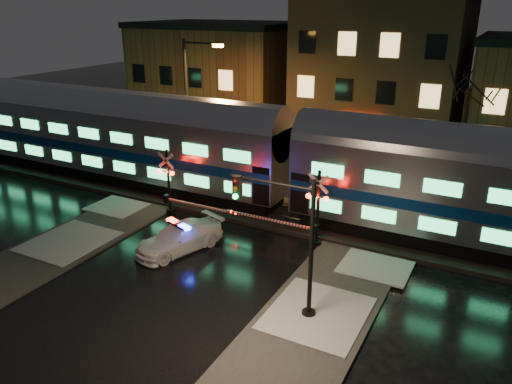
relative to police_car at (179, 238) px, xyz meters
The scene contains 12 objects.
ground 1.75m from the police_car, 38.00° to the left, with size 120.00×120.00×0.00m, color black.
ballast 6.16m from the police_car, 77.96° to the left, with size 90.00×4.20×0.24m, color black.
sidewalk_left 7.25m from the police_car, 136.23° to the right, with size 4.00×20.00×0.12m, color #2D2D2D.
sidewalk_right 9.27m from the police_car, 32.73° to the right, with size 4.00×20.00×0.12m, color #2D2D2D.
building_left 26.10m from the police_car, 117.00° to the left, with size 14.00×10.00×9.00m, color brown.
building_mid 24.27m from the police_car, 82.05° to the left, with size 12.00×11.00×11.50m, color brown.
train 7.30m from the police_car, 62.39° to the left, with size 51.00×3.12×5.92m.
police_car is the anchor object (origin of this frame).
crossing_signal_right 6.29m from the police_car, 32.06° to the left, with size 5.48×0.64×3.88m.
crossing_signal_left 4.37m from the police_car, 129.63° to the left, with size 5.22×0.63×3.69m.
traffic_light 7.37m from the police_car, 18.67° to the right, with size 3.55×0.67×5.48m.
streetlight 12.53m from the police_car, 121.20° to the left, with size 2.99×0.31×8.94m.
Camera 1 is at (11.86, -18.18, 11.08)m, focal length 35.00 mm.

